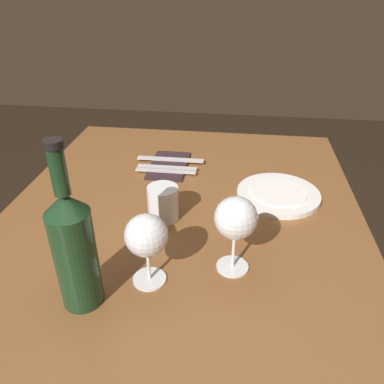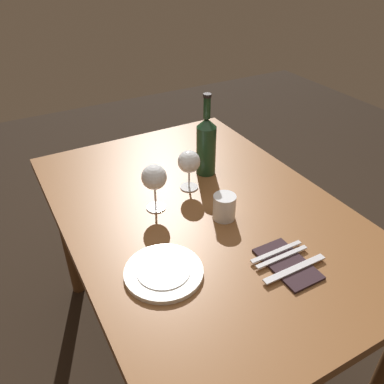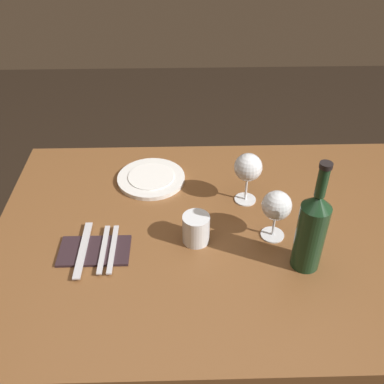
{
  "view_description": "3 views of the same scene",
  "coord_description": "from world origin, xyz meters",
  "px_view_note": "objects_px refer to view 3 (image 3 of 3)",
  "views": [
    {
      "loc": [
        -0.68,
        -0.13,
        1.27
      ],
      "look_at": [
        0.05,
        -0.03,
        0.83
      ],
      "focal_mm": 35.52,
      "sensor_mm": 36.0,
      "label": 1
    },
    {
      "loc": [
        0.94,
        -0.56,
        1.54
      ],
      "look_at": [
        -0.02,
        -0.03,
        0.81
      ],
      "focal_mm": 37.15,
      "sensor_mm": 36.0,
      "label": 2
    },
    {
      "loc": [
        0.11,
        0.93,
        1.6
      ],
      "look_at": [
        0.08,
        -0.05,
        0.84
      ],
      "focal_mm": 41.32,
      "sensor_mm": 36.0,
      "label": 3
    }
  ],
  "objects_px": {
    "wine_glass_right": "(277,206)",
    "dinner_plate": "(151,178)",
    "table_knife": "(83,249)",
    "folded_napkin": "(95,251)",
    "fork_inner": "(104,249)",
    "wine_bottle": "(312,229)",
    "fork_outer": "(113,249)",
    "water_tumbler": "(196,230)",
    "wine_glass_left": "(248,168)"
  },
  "relations": [
    {
      "from": "wine_glass_left",
      "to": "fork_inner",
      "type": "xyz_separation_m",
      "value": [
        0.41,
        0.21,
        -0.11
      ]
    },
    {
      "from": "wine_glass_right",
      "to": "dinner_plate",
      "type": "relative_size",
      "value": 0.68
    },
    {
      "from": "fork_outer",
      "to": "water_tumbler",
      "type": "bearing_deg",
      "value": -170.49
    },
    {
      "from": "wine_bottle",
      "to": "wine_glass_right",
      "type": "bearing_deg",
      "value": -59.25
    },
    {
      "from": "wine_bottle",
      "to": "dinner_plate",
      "type": "xyz_separation_m",
      "value": [
        0.42,
        -0.38,
        -0.11
      ]
    },
    {
      "from": "wine_glass_left",
      "to": "fork_outer",
      "type": "bearing_deg",
      "value": 28.89
    },
    {
      "from": "water_tumbler",
      "to": "folded_napkin",
      "type": "xyz_separation_m",
      "value": [
        0.28,
        0.04,
        -0.03
      ]
    },
    {
      "from": "fork_outer",
      "to": "fork_inner",
      "type": "bearing_deg",
      "value": 0.0
    },
    {
      "from": "wine_bottle",
      "to": "fork_outer",
      "type": "distance_m",
      "value": 0.52
    },
    {
      "from": "wine_glass_right",
      "to": "dinner_plate",
      "type": "xyz_separation_m",
      "value": [
        0.35,
        -0.27,
        -0.1
      ]
    },
    {
      "from": "dinner_plate",
      "to": "wine_glass_right",
      "type": "bearing_deg",
      "value": 142.34
    },
    {
      "from": "water_tumbler",
      "to": "wine_bottle",
      "type": "bearing_deg",
      "value": 161.15
    },
    {
      "from": "wine_glass_left",
      "to": "wine_glass_right",
      "type": "xyz_separation_m",
      "value": [
        -0.06,
        0.16,
        -0.01
      ]
    },
    {
      "from": "fork_outer",
      "to": "table_knife",
      "type": "distance_m",
      "value": 0.08
    },
    {
      "from": "dinner_plate",
      "to": "fork_inner",
      "type": "bearing_deg",
      "value": 70.74
    },
    {
      "from": "wine_bottle",
      "to": "fork_outer",
      "type": "xyz_separation_m",
      "value": [
        0.51,
        -0.06,
        -0.11
      ]
    },
    {
      "from": "wine_glass_left",
      "to": "wine_glass_right",
      "type": "relative_size",
      "value": 1.1
    },
    {
      "from": "wine_glass_left",
      "to": "dinner_plate",
      "type": "height_order",
      "value": "wine_glass_left"
    },
    {
      "from": "fork_inner",
      "to": "fork_outer",
      "type": "xyz_separation_m",
      "value": [
        -0.02,
        0.0,
        0.0
      ]
    },
    {
      "from": "folded_napkin",
      "to": "wine_bottle",
      "type": "bearing_deg",
      "value": 174.03
    },
    {
      "from": "wine_glass_left",
      "to": "wine_bottle",
      "type": "bearing_deg",
      "value": 114.33
    },
    {
      "from": "folded_napkin",
      "to": "fork_outer",
      "type": "bearing_deg",
      "value": 180.0
    },
    {
      "from": "fork_inner",
      "to": "folded_napkin",
      "type": "bearing_deg",
      "value": 0.0
    },
    {
      "from": "folded_napkin",
      "to": "fork_outer",
      "type": "relative_size",
      "value": 1.06
    },
    {
      "from": "wine_glass_left",
      "to": "table_knife",
      "type": "xyz_separation_m",
      "value": [
        0.46,
        0.21,
        -0.11
      ]
    },
    {
      "from": "water_tumbler",
      "to": "fork_inner",
      "type": "relative_size",
      "value": 0.47
    },
    {
      "from": "water_tumbler",
      "to": "fork_inner",
      "type": "distance_m",
      "value": 0.25
    },
    {
      "from": "folded_napkin",
      "to": "fork_inner",
      "type": "bearing_deg",
      "value": 180.0
    },
    {
      "from": "wine_glass_left",
      "to": "folded_napkin",
      "type": "xyz_separation_m",
      "value": [
        0.43,
        0.21,
        -0.12
      ]
    },
    {
      "from": "wine_glass_right",
      "to": "fork_outer",
      "type": "distance_m",
      "value": 0.45
    },
    {
      "from": "dinner_plate",
      "to": "fork_inner",
      "type": "relative_size",
      "value": 1.23
    },
    {
      "from": "wine_glass_left",
      "to": "fork_inner",
      "type": "height_order",
      "value": "wine_glass_left"
    },
    {
      "from": "wine_glass_left",
      "to": "wine_bottle",
      "type": "distance_m",
      "value": 0.3
    },
    {
      "from": "wine_glass_right",
      "to": "wine_bottle",
      "type": "bearing_deg",
      "value": 120.75
    },
    {
      "from": "water_tumbler",
      "to": "table_knife",
      "type": "xyz_separation_m",
      "value": [
        0.31,
        0.04,
        -0.03
      ]
    },
    {
      "from": "wine_glass_left",
      "to": "folded_napkin",
      "type": "distance_m",
      "value": 0.5
    },
    {
      "from": "fork_inner",
      "to": "table_knife",
      "type": "height_order",
      "value": "same"
    },
    {
      "from": "wine_glass_left",
      "to": "table_knife",
      "type": "distance_m",
      "value": 0.52
    },
    {
      "from": "dinner_plate",
      "to": "wine_glass_left",
      "type": "bearing_deg",
      "value": 159.32
    },
    {
      "from": "wine_glass_right",
      "to": "water_tumbler",
      "type": "bearing_deg",
      "value": 3.57
    },
    {
      "from": "wine_glass_right",
      "to": "table_knife",
      "type": "relative_size",
      "value": 0.72
    },
    {
      "from": "dinner_plate",
      "to": "table_knife",
      "type": "bearing_deg",
      "value": 62.55
    },
    {
      "from": "wine_glass_left",
      "to": "dinner_plate",
      "type": "distance_m",
      "value": 0.34
    },
    {
      "from": "wine_glass_right",
      "to": "fork_outer",
      "type": "height_order",
      "value": "wine_glass_right"
    },
    {
      "from": "water_tumbler",
      "to": "folded_napkin",
      "type": "relative_size",
      "value": 0.45
    },
    {
      "from": "wine_glass_left",
      "to": "folded_napkin",
      "type": "relative_size",
      "value": 0.87
    },
    {
      "from": "fork_inner",
      "to": "fork_outer",
      "type": "height_order",
      "value": "same"
    },
    {
      "from": "dinner_plate",
      "to": "table_knife",
      "type": "xyz_separation_m",
      "value": [
        0.17,
        0.32,
        0.0
      ]
    },
    {
      "from": "dinner_plate",
      "to": "table_knife",
      "type": "distance_m",
      "value": 0.36
    },
    {
      "from": "fork_inner",
      "to": "table_knife",
      "type": "distance_m",
      "value": 0.05
    }
  ]
}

